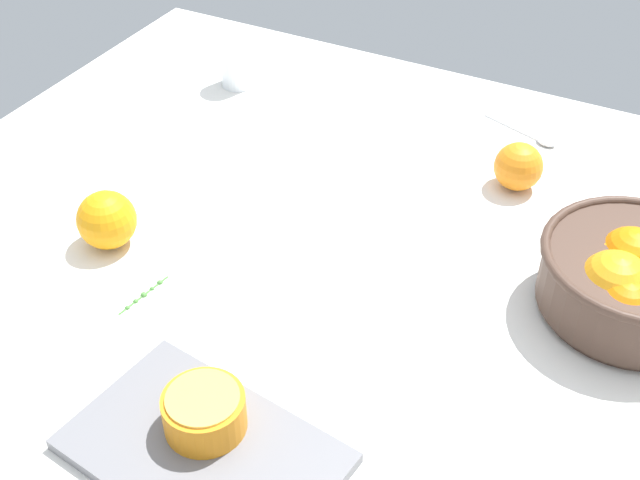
{
  "coord_description": "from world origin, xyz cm",
  "views": [
    {
      "loc": [
        35.42,
        -75.27,
        70.5
      ],
      "look_at": [
        -1.72,
        -3.76,
        4.61
      ],
      "focal_mm": 46.7,
      "sensor_mm": 36.0,
      "label": 1
    }
  ],
  "objects_px": {
    "fruit_bowl": "(637,280)",
    "spoon": "(531,135)",
    "orange_half_0": "(205,412)",
    "loose_orange_1": "(107,220)",
    "second_glass": "(237,64)",
    "cutting_board": "(204,451)",
    "loose_orange_0": "(518,166)"
  },
  "relations": [
    {
      "from": "fruit_bowl",
      "to": "spoon",
      "type": "xyz_separation_m",
      "value": [
        -0.22,
        0.33,
        -0.05
      ]
    },
    {
      "from": "orange_half_0",
      "to": "loose_orange_1",
      "type": "height_order",
      "value": "loose_orange_1"
    },
    {
      "from": "second_glass",
      "to": "orange_half_0",
      "type": "bearing_deg",
      "value": -60.63
    },
    {
      "from": "cutting_board",
      "to": "loose_orange_0",
      "type": "xyz_separation_m",
      "value": [
        0.14,
        0.6,
        0.03
      ]
    },
    {
      "from": "second_glass",
      "to": "orange_half_0",
      "type": "height_order",
      "value": "second_glass"
    },
    {
      "from": "fruit_bowl",
      "to": "orange_half_0",
      "type": "relative_size",
      "value": 2.69
    },
    {
      "from": "orange_half_0",
      "to": "second_glass",
      "type": "bearing_deg",
      "value": 119.37
    },
    {
      "from": "orange_half_0",
      "to": "loose_orange_0",
      "type": "relative_size",
      "value": 1.22
    },
    {
      "from": "spoon",
      "to": "cutting_board",
      "type": "bearing_deg",
      "value": -99.35
    },
    {
      "from": "second_glass",
      "to": "loose_orange_0",
      "type": "xyz_separation_m",
      "value": [
        0.52,
        -0.08,
        -0.0
      ]
    },
    {
      "from": "orange_half_0",
      "to": "loose_orange_1",
      "type": "distance_m",
      "value": 0.35
    },
    {
      "from": "loose_orange_0",
      "to": "spoon",
      "type": "bearing_deg",
      "value": 96.9
    },
    {
      "from": "loose_orange_0",
      "to": "spoon",
      "type": "distance_m",
      "value": 0.15
    },
    {
      "from": "fruit_bowl",
      "to": "loose_orange_1",
      "type": "bearing_deg",
      "value": -164.12
    },
    {
      "from": "cutting_board",
      "to": "loose_orange_1",
      "type": "relative_size",
      "value": 3.48
    },
    {
      "from": "fruit_bowl",
      "to": "spoon",
      "type": "bearing_deg",
      "value": 122.92
    },
    {
      "from": "loose_orange_0",
      "to": "fruit_bowl",
      "type": "bearing_deg",
      "value": -44.07
    },
    {
      "from": "second_glass",
      "to": "fruit_bowl",
      "type": "bearing_deg",
      "value": -20.49
    },
    {
      "from": "fruit_bowl",
      "to": "second_glass",
      "type": "bearing_deg",
      "value": 159.51
    },
    {
      "from": "fruit_bowl",
      "to": "cutting_board",
      "type": "relative_size",
      "value": 0.85
    },
    {
      "from": "second_glass",
      "to": "orange_half_0",
      "type": "relative_size",
      "value": 1.05
    },
    {
      "from": "orange_half_0",
      "to": "loose_orange_0",
      "type": "distance_m",
      "value": 0.6
    },
    {
      "from": "second_glass",
      "to": "orange_half_0",
      "type": "xyz_separation_m",
      "value": [
        0.37,
        -0.65,
        -0.0
      ]
    },
    {
      "from": "loose_orange_0",
      "to": "loose_orange_1",
      "type": "xyz_separation_m",
      "value": [
        -0.44,
        -0.37,
        0.0
      ]
    },
    {
      "from": "orange_half_0",
      "to": "fruit_bowl",
      "type": "bearing_deg",
      "value": 47.82
    },
    {
      "from": "cutting_board",
      "to": "loose_orange_0",
      "type": "distance_m",
      "value": 0.62
    },
    {
      "from": "fruit_bowl",
      "to": "second_glass",
      "type": "relative_size",
      "value": 2.55
    },
    {
      "from": "loose_orange_0",
      "to": "spoon",
      "type": "relative_size",
      "value": 0.53
    },
    {
      "from": "loose_orange_1",
      "to": "spoon",
      "type": "bearing_deg",
      "value": 50.67
    },
    {
      "from": "second_glass",
      "to": "loose_orange_0",
      "type": "distance_m",
      "value": 0.52
    },
    {
      "from": "spoon",
      "to": "loose_orange_0",
      "type": "bearing_deg",
      "value": -83.1
    },
    {
      "from": "second_glass",
      "to": "loose_orange_1",
      "type": "relative_size",
      "value": 1.15
    }
  ]
}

